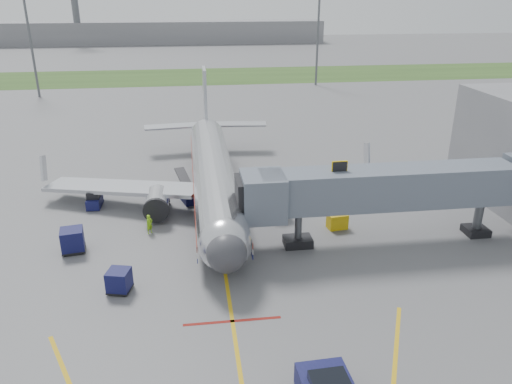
{
  "coord_description": "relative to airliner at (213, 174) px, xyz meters",
  "views": [
    {
      "loc": [
        -1.96,
        -29.16,
        18.72
      ],
      "look_at": [
        3.19,
        8.78,
        3.2
      ],
      "focal_mm": 35.0,
      "sensor_mm": 36.0,
      "label": 1
    }
  ],
  "objects": [
    {
      "name": "baggage_cart_a",
      "position": [
        -7.16,
        -14.96,
        -1.84
      ],
      "size": [
        1.77,
        1.77,
        1.57
      ],
      "color": "#0D0F3A",
      "rests_on": "ground"
    },
    {
      "name": "apron_markings",
      "position": [
        -0.0,
        -22.65,
        -2.64
      ],
      "size": [
        21.52,
        50.0,
        0.01
      ],
      "color": "gold",
      "rests_on": "ground"
    },
    {
      "name": "ground",
      "position": [
        -0.0,
        -15.25,
        -2.65
      ],
      "size": [
        400.0,
        400.0,
        0.0
      ],
      "primitive_type": "plane",
      "color": "#565659",
      "rests_on": "ground"
    },
    {
      "name": "belt_loader",
      "position": [
        -2.52,
        0.7,
        -2.07
      ],
      "size": [
        2.58,
        4.88,
        2.3
      ],
      "color": "#0D0F3A",
      "rests_on": "ground"
    },
    {
      "name": "baggage_cart_c",
      "position": [
        -5.18,
        0.1,
        -1.81
      ],
      "size": [
        2.01,
        2.01,
        1.64
      ],
      "color": "#0D0F3A",
      "rests_on": "ground"
    },
    {
      "name": "ground_power_cart",
      "position": [
        9.95,
        -7.63,
        -2.01
      ],
      "size": [
        1.74,
        1.28,
        1.29
      ],
      "color": "gold",
      "rests_on": "ground"
    },
    {
      "name": "ramp_worker",
      "position": [
        -5.69,
        -6.48,
        -1.82
      ],
      "size": [
        0.71,
        0.69,
        1.64
      ],
      "primitive_type": "imported",
      "rotation": [
        0.0,
        0.0,
        0.71
      ],
      "color": "#7EC317",
      "rests_on": "ground"
    },
    {
      "name": "airliner",
      "position": [
        0.0,
        0.0,
        0.0
      ],
      "size": [
        32.1,
        35.67,
        10.25
      ],
      "color": "silver",
      "rests_on": "ground"
    },
    {
      "name": "baggage_tug",
      "position": [
        -11.1,
        -0.24,
        -1.94
      ],
      "size": [
        1.25,
        2.32,
        1.6
      ],
      "color": "#0D0F3A",
      "rests_on": "ground"
    },
    {
      "name": "grass_strip",
      "position": [
        -0.0,
        74.75,
        -2.64
      ],
      "size": [
        300.0,
        25.0,
        0.01
      ],
      "primitive_type": "cube",
      "color": "#2D4C1E",
      "rests_on": "ground"
    },
    {
      "name": "distant_terminal",
      "position": [
        -10.0,
        154.75,
        1.35
      ],
      "size": [
        120.0,
        14.0,
        8.0
      ],
      "primitive_type": "cube",
      "color": "slate",
      "rests_on": "ground"
    },
    {
      "name": "light_mast_right",
      "position": [
        25.0,
        59.75,
        8.13
      ],
      "size": [
        2.0,
        0.44,
        20.4
      ],
      "color": "#595B60",
      "rests_on": "ground"
    },
    {
      "name": "light_mast_left",
      "position": [
        -30.0,
        54.75,
        8.13
      ],
      "size": [
        2.0,
        0.44,
        20.4
      ],
      "color": "#595B60",
      "rests_on": "ground"
    },
    {
      "name": "jet_bridge",
      "position": [
        12.86,
        -10.25,
        1.82
      ],
      "size": [
        25.3,
        4.0,
        6.9
      ],
      "color": "slate",
      "rests_on": "ground"
    },
    {
      "name": "baggage_cart_b",
      "position": [
        -11.34,
        -8.83,
        -1.7
      ],
      "size": [
        1.97,
        1.97,
        1.85
      ],
      "color": "#0D0F3A",
      "rests_on": "ground"
    }
  ]
}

